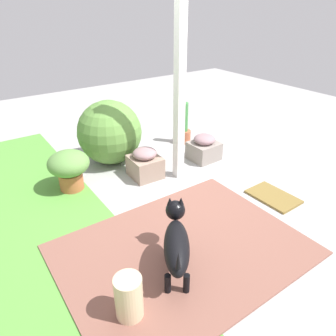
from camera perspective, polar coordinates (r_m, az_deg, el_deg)
The scene contains 11 objects.
ground_plane at distance 4.21m, azimuth 3.18°, elevation -4.38°, with size 12.00×12.00×0.00m, color #A4A2A1.
brick_path at distance 3.34m, azimuth 2.76°, elevation -14.39°, with size 1.80×2.40×0.02m, color brown.
porch_pillar at distance 4.12m, azimuth 2.10°, elevation 14.47°, with size 0.11×0.11×2.58m, color white.
stone_planter_nearest at distance 5.02m, azimuth 6.47°, elevation 3.59°, with size 0.42×0.44×0.41m.
stone_planter_mid at distance 4.50m, azimuth -4.13°, elevation 0.81°, with size 0.45×0.42×0.44m.
round_shrub at distance 4.88m, azimuth -10.41°, elevation 6.29°, with size 0.96×0.96×0.96m, color #5A8B3D.
terracotta_pot_broad at distance 4.32m, azimuth -17.31°, elevation 0.21°, with size 0.54×0.54×0.54m.
terracotta_pot_tall at distance 5.58m, azimuth 2.85°, elevation 7.05°, with size 0.24×0.24×0.72m.
dog at distance 2.93m, azimuth 1.51°, elevation -13.00°, with size 0.78×0.61×0.58m.
ceramic_urn at distance 2.70m, azimuth -7.02°, elevation -22.10°, with size 0.22×0.22×0.40m, color beige.
doormat at distance 4.31m, azimuth 18.33°, elevation -4.89°, with size 0.61×0.41×0.03m, color olive.
Camera 1 is at (-2.77, 2.22, 2.27)m, focal length 34.01 mm.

